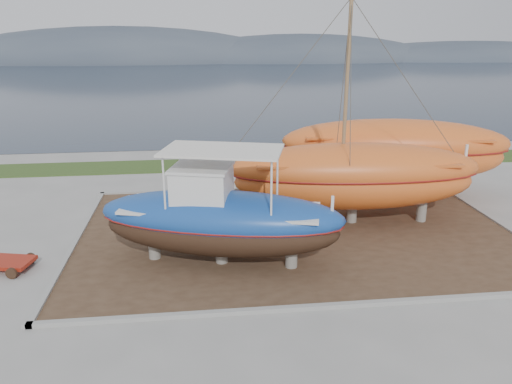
{
  "coord_description": "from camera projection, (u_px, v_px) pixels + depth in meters",
  "views": [
    {
      "loc": [
        -4.0,
        -15.37,
        8.3
      ],
      "look_at": [
        -1.73,
        4.0,
        1.89
      ],
      "focal_mm": 35.0,
      "sensor_mm": 36.0,
      "label": 1
    }
  ],
  "objects": [
    {
      "name": "ground",
      "position": [
        318.0,
        276.0,
        17.54
      ],
      "size": [
        140.0,
        140.0,
        0.0
      ],
      "primitive_type": "plane",
      "color": "gray",
      "rests_on": "ground"
    },
    {
      "name": "dirt_patch",
      "position": [
        296.0,
        232.0,
        21.3
      ],
      "size": [
        18.0,
        12.0,
        0.06
      ],
      "primitive_type": "cube",
      "color": "#422D1E",
      "rests_on": "ground"
    },
    {
      "name": "curb_frame",
      "position": [
        296.0,
        231.0,
        21.29
      ],
      "size": [
        18.6,
        12.6,
        0.15
      ],
      "primitive_type": null,
      "color": "gray",
      "rests_on": "ground"
    },
    {
      "name": "grass_strip",
      "position": [
        262.0,
        163.0,
        32.15
      ],
      "size": [
        44.0,
        3.0,
        0.08
      ],
      "primitive_type": "cube",
      "color": "#284219",
      "rests_on": "ground"
    },
    {
      "name": "sea",
      "position": [
        220.0,
        81.0,
        83.59
      ],
      "size": [
        260.0,
        100.0,
        0.04
      ],
      "primitive_type": null,
      "color": "#1B2636",
      "rests_on": "ground"
    },
    {
      "name": "mountain_ridge",
      "position": [
        210.0,
        61.0,
        135.49
      ],
      "size": [
        200.0,
        36.0,
        20.0
      ],
      "primitive_type": null,
      "color": "#333D49",
      "rests_on": "ground"
    },
    {
      "name": "blue_caique",
      "position": [
        221.0,
        208.0,
        17.83
      ],
      "size": [
        9.35,
        5.0,
        4.3
      ],
      "primitive_type": null,
      "rotation": [
        0.0,
        0.0,
        -0.26
      ],
      "color": "#174493",
      "rests_on": "dirt_patch"
    },
    {
      "name": "white_dinghy",
      "position": [
        161.0,
        206.0,
        22.6
      ],
      "size": [
        3.81,
        1.45,
        1.14
      ],
      "primitive_type": null,
      "rotation": [
        0.0,
        0.0,
        -0.01
      ],
      "color": "silver",
      "rests_on": "dirt_patch"
    },
    {
      "name": "orange_sailboat",
      "position": [
        358.0,
        117.0,
        20.9
      ],
      "size": [
        11.12,
        4.07,
        9.41
      ],
      "primitive_type": null,
      "rotation": [
        0.0,
        0.0,
        -0.08
      ],
      "color": "#D35B20",
      "rests_on": "dirt_patch"
    },
    {
      "name": "orange_bare_hull",
      "position": [
        393.0,
        158.0,
        25.72
      ],
      "size": [
        11.97,
        5.52,
        3.78
      ],
      "primitive_type": null,
      "rotation": [
        0.0,
        0.0,
        -0.18
      ],
      "color": "#D35B20",
      "rests_on": "dirt_patch"
    },
    {
      "name": "red_trailer",
      "position": [
        7.0,
        265.0,
        17.97
      ],
      "size": [
        2.92,
        1.93,
        0.38
      ],
      "primitive_type": null,
      "rotation": [
        0.0,
        0.0,
        -0.24
      ],
      "color": "#9D2111",
      "rests_on": "ground"
    }
  ]
}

